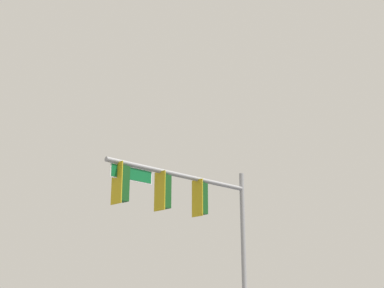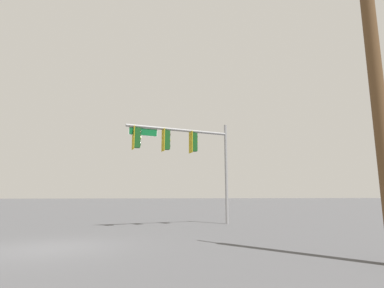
{
  "view_description": "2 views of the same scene",
  "coord_description": "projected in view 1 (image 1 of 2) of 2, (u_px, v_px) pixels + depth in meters",
  "views": [
    {
      "loc": [
        4.33,
        8.75,
        1.27
      ],
      "look_at": [
        -4.37,
        -4.09,
        5.94
      ],
      "focal_mm": 50.0,
      "sensor_mm": 36.0,
      "label": 1
    },
    {
      "loc": [
        -2.11,
        10.77,
        1.66
      ],
      "look_at": [
        -5.9,
        -5.13,
        4.5
      ],
      "focal_mm": 28.0,
      "sensor_mm": 36.0,
      "label": 2
    }
  ],
  "objects": [
    {
      "name": "signal_pole_near",
      "position": [
        185.0,
        203.0,
        18.13
      ],
      "size": [
        6.29,
        1.36,
        6.1
      ],
      "color": "gray",
      "rests_on": "ground_plane"
    }
  ]
}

